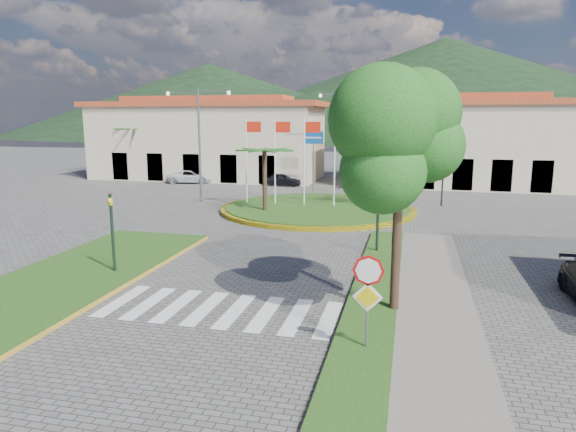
% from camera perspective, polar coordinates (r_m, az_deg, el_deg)
% --- Properties ---
extents(ground, '(160.00, 160.00, 0.00)m').
position_cam_1_polar(ground, '(13.51, -14.26, -16.02)').
color(ground, '#575553').
rests_on(ground, ground).
extents(sidewalk_right, '(4.00, 28.00, 0.15)m').
position_cam_1_polar(sidewalk_right, '(13.93, 13.33, -14.77)').
color(sidewalk_right, gray).
rests_on(sidewalk_right, ground).
extents(verge_right, '(1.60, 28.00, 0.18)m').
position_cam_1_polar(verge_right, '(13.96, 8.24, -14.45)').
color(verge_right, '#224614').
rests_on(verge_right, ground).
extents(median_left, '(5.00, 14.00, 0.18)m').
position_cam_1_polar(median_left, '(21.50, -22.32, -5.99)').
color(median_left, '#224614').
rests_on(median_left, ground).
extents(crosswalk, '(8.00, 3.00, 0.01)m').
position_cam_1_polar(crosswalk, '(16.82, -7.86, -10.21)').
color(crosswalk, silver).
rests_on(crosswalk, ground).
extents(roundabout_island, '(12.70, 12.70, 6.00)m').
position_cam_1_polar(roundabout_island, '(33.61, 3.30, 0.86)').
color(roundabout_island, yellow).
rests_on(roundabout_island, ground).
extents(stop_sign, '(0.80, 0.11, 2.65)m').
position_cam_1_polar(stop_sign, '(13.28, 8.86, -7.89)').
color(stop_sign, slate).
rests_on(stop_sign, ground).
extents(deciduous_tree, '(3.60, 3.60, 6.80)m').
position_cam_1_polar(deciduous_tree, '(15.61, 12.38, 7.49)').
color(deciduous_tree, black).
rests_on(deciduous_tree, ground).
extents(traffic_light_left, '(0.15, 0.18, 3.20)m').
position_cam_1_polar(traffic_light_left, '(20.74, -18.96, -1.08)').
color(traffic_light_left, black).
rests_on(traffic_light_left, ground).
extents(traffic_light_right, '(0.15, 0.18, 3.20)m').
position_cam_1_polar(traffic_light_right, '(22.99, 9.96, 0.49)').
color(traffic_light_right, black).
rests_on(traffic_light_right, ground).
extents(traffic_light_far, '(0.18, 0.15, 3.20)m').
position_cam_1_polar(traffic_light_far, '(36.87, 16.82, 4.08)').
color(traffic_light_far, black).
rests_on(traffic_light_far, ground).
extents(direction_sign_west, '(1.60, 0.14, 5.20)m').
position_cam_1_polar(direction_sign_west, '(42.35, 2.84, 7.52)').
color(direction_sign_west, slate).
rests_on(direction_sign_west, ground).
extents(direction_sign_east, '(1.60, 0.14, 5.20)m').
position_cam_1_polar(direction_sign_east, '(41.72, 9.65, 7.33)').
color(direction_sign_east, slate).
rests_on(direction_sign_east, ground).
extents(street_lamp_centre, '(4.80, 0.16, 8.00)m').
position_cam_1_polar(street_lamp_centre, '(40.89, 6.77, 8.69)').
color(street_lamp_centre, slate).
rests_on(street_lamp_centre, ground).
extents(street_lamp_west, '(4.80, 0.16, 8.00)m').
position_cam_1_polar(street_lamp_west, '(37.65, -9.82, 8.42)').
color(street_lamp_west, slate).
rests_on(street_lamp_west, ground).
extents(building_left, '(23.32, 9.54, 8.05)m').
position_cam_1_polar(building_left, '(52.51, -8.81, 8.47)').
color(building_left, beige).
rests_on(building_left, ground).
extents(building_right, '(19.08, 9.54, 8.05)m').
position_cam_1_polar(building_right, '(48.81, 18.56, 7.86)').
color(building_right, beige).
rests_on(building_right, ground).
extents(hill_far_west, '(140.00, 140.00, 22.00)m').
position_cam_1_polar(hill_far_west, '(162.47, -8.72, 12.56)').
color(hill_far_west, black).
rests_on(hill_far_west, ground).
extents(hill_far_mid, '(180.00, 180.00, 30.00)m').
position_cam_1_polar(hill_far_mid, '(171.06, 17.02, 13.48)').
color(hill_far_mid, black).
rests_on(hill_far_mid, ground).
extents(hill_near_back, '(110.00, 110.00, 16.00)m').
position_cam_1_polar(hill_near_back, '(141.48, 7.21, 11.65)').
color(hill_near_back, black).
rests_on(hill_near_back, ground).
extents(white_van, '(4.65, 3.09, 1.19)m').
position_cam_1_polar(white_van, '(48.71, -10.76, 4.32)').
color(white_van, silver).
rests_on(white_van, ground).
extents(car_dark_a, '(3.45, 1.42, 1.17)m').
position_cam_1_polar(car_dark_a, '(45.99, -0.52, 4.12)').
color(car_dark_a, black).
rests_on(car_dark_a, ground).
extents(car_dark_b, '(3.82, 2.23, 1.19)m').
position_cam_1_polar(car_dark_b, '(44.86, 8.51, 3.84)').
color(car_dark_b, black).
rests_on(car_dark_b, ground).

